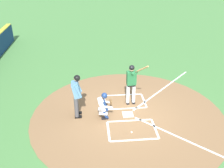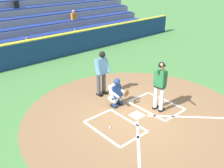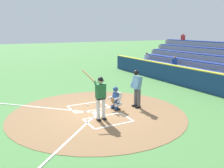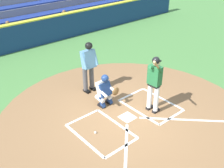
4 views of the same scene
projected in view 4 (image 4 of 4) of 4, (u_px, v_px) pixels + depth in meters
name	position (u px, v px, depth m)	size (l,w,h in m)	color
ground_plane	(127.00, 118.00, 8.49)	(120.00, 120.00, 0.00)	#4C8442
dirt_circle	(127.00, 117.00, 8.49)	(8.00, 8.00, 0.01)	olive
home_plate_and_chalk	(149.00, 131.00, 7.90)	(7.93, 4.91, 0.01)	white
batter	(154.00, 81.00, 8.27)	(0.91, 0.76, 2.13)	white
catcher	(105.00, 90.00, 8.83)	(0.61, 0.61, 1.13)	black
plate_umpire	(89.00, 64.00, 9.39)	(0.58, 0.41, 1.86)	#4C4C51
baseball	(95.00, 133.00, 7.81)	(0.07, 0.07, 0.07)	white
backstop_wall	(19.00, 36.00, 13.14)	(22.00, 0.36, 1.31)	navy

